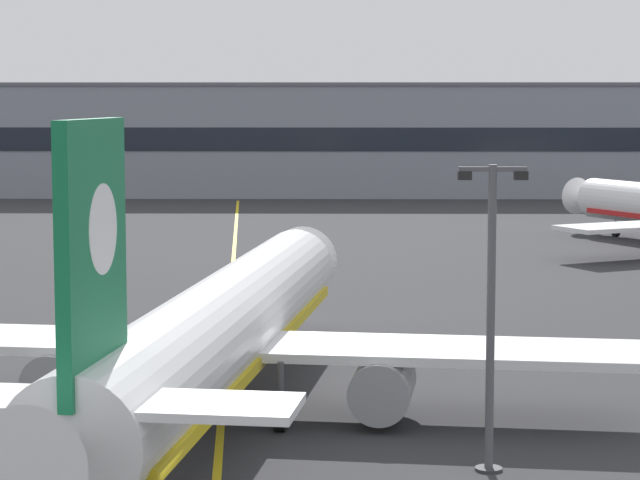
# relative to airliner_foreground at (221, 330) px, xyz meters

# --- Properties ---
(taxiway_centreline) EXTENTS (12.82, 179.58, 0.01)m
(taxiway_centreline) POSITION_rel_airliner_foreground_xyz_m (-1.07, 15.00, -3.37)
(taxiway_centreline) COLOR yellow
(taxiway_centreline) RESTS_ON ground
(airliner_foreground) EXTENTS (32.35, 41.48, 11.65)m
(airliner_foreground) POSITION_rel_airliner_foreground_xyz_m (0.00, 0.00, 0.00)
(airliner_foreground) COLOR white
(airliner_foreground) RESTS_ON ground
(apron_lamp_post) EXTENTS (2.24, 0.90, 10.05)m
(apron_lamp_post) POSITION_rel_airliner_foreground_xyz_m (9.40, -7.19, 1.94)
(apron_lamp_post) COLOR #515156
(apron_lamp_post) RESTS_ON ground
(safety_cone_by_nose_gear) EXTENTS (0.44, 0.44, 0.55)m
(safety_cone_by_nose_gear) POSITION_rel_airliner_foreground_xyz_m (0.27, 15.17, -3.11)
(safety_cone_by_nose_gear) COLOR orange
(safety_cone_by_nose_gear) RESTS_ON ground
(terminal_building) EXTENTS (127.20, 12.40, 13.85)m
(terminal_building) POSITION_rel_airliner_foreground_xyz_m (9.43, 113.44, 3.56)
(terminal_building) COLOR gray
(terminal_building) RESTS_ON ground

